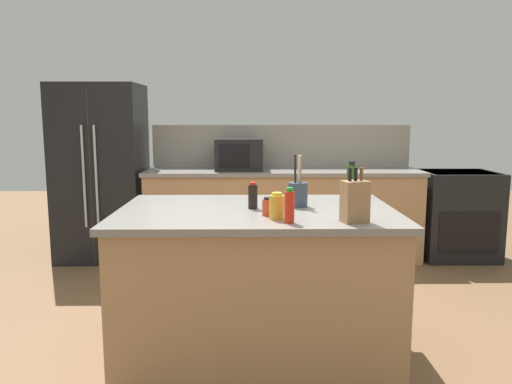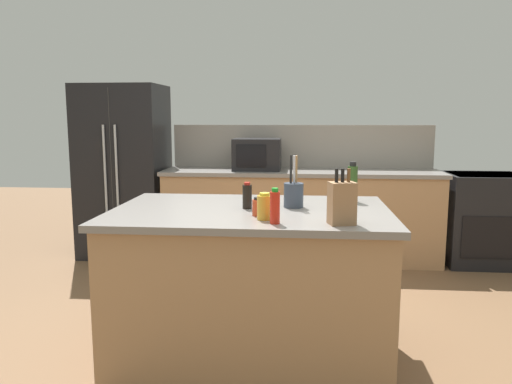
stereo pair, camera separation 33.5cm
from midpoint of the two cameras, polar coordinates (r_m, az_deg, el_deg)
ground_plane at (r=3.32m, az=-2.98°, el=-18.15°), size 14.00×14.00×0.00m
back_counter_run at (r=5.26m, az=1.25°, el=-2.55°), size 2.85×0.66×0.94m
wall_backsplash at (r=5.48m, az=1.17°, el=5.27°), size 2.81×0.03×0.46m
kitchen_island at (r=3.13m, az=-3.05°, el=-10.42°), size 1.67×1.09×0.94m
refrigerator at (r=5.52m, az=-18.93°, el=2.12°), size 0.87×0.75×1.82m
range_oven at (r=5.63m, az=20.42°, el=-2.40°), size 0.76×0.65×0.92m
microwave at (r=5.18m, az=-3.81°, el=4.31°), size 0.49×0.39×0.32m
knife_block at (r=2.63m, az=7.70°, el=-1.07°), size 0.15×0.13×0.29m
utensil_crock at (r=3.07m, az=1.72°, el=-0.19°), size 0.12×0.12×0.32m
soy_sauce_bottle at (r=3.01m, az=-3.55°, el=-0.51°), size 0.06×0.06×0.16m
hot_sauce_bottle at (r=2.60m, az=0.17°, el=-1.70°), size 0.05×0.05×0.19m
spice_jar_paprika at (r=2.80m, az=-2.15°, el=-1.76°), size 0.06×0.06×0.11m
honey_jar at (r=2.69m, az=-1.16°, el=-1.72°), size 0.08×0.08×0.15m
olive_oil_bottle at (r=3.34m, az=8.06°, el=1.16°), size 0.06×0.06×0.26m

